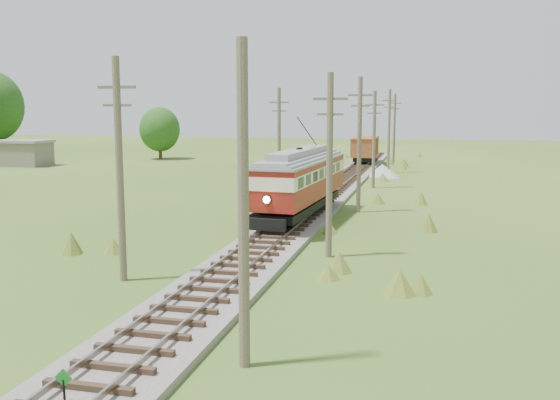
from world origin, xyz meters
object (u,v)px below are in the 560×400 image
(streetcar, at_px, (299,178))
(gravel_pile, at_px, (384,171))
(gondola, at_px, (365,148))
(switch_marker, at_px, (64,387))

(streetcar, distance_m, gravel_pile, 26.63)
(gravel_pile, bearing_deg, streetcar, -96.97)
(gondola, bearing_deg, streetcar, -91.28)
(switch_marker, relative_size, streetcar, 0.08)
(streetcar, bearing_deg, switch_marker, -86.78)
(streetcar, bearing_deg, gondola, 93.67)
(gondola, xyz_separation_m, gravel_pile, (3.22, -12.40, -1.51))
(streetcar, bearing_deg, gravel_pile, 86.70)
(gondola, height_order, gravel_pile, gondola)
(gondola, distance_m, gravel_pile, 12.90)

